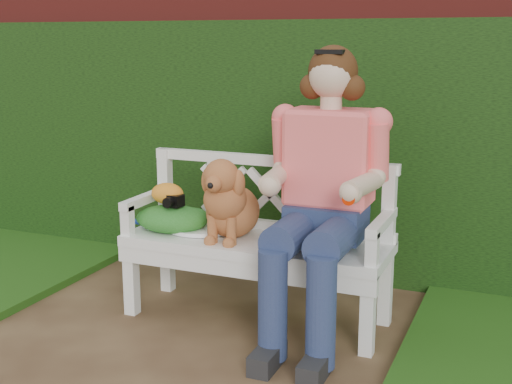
% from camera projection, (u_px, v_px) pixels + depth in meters
% --- Properties ---
extents(ground, '(60.00, 60.00, 0.00)m').
position_uv_depth(ground, '(148.00, 371.00, 3.32)').
color(ground, '#402A1A').
extents(brick_wall, '(10.00, 0.30, 2.20)m').
position_uv_depth(brick_wall, '(285.00, 109.00, 4.79)').
color(brick_wall, maroon).
rests_on(brick_wall, ground).
extents(ivy_hedge, '(10.00, 0.18, 1.70)m').
position_uv_depth(ivy_hedge, '(274.00, 149.00, 4.65)').
color(ivy_hedge, '#224E13').
rests_on(ivy_hedge, ground).
extents(garden_bench, '(1.63, 0.75, 0.48)m').
position_uv_depth(garden_bench, '(256.00, 279.00, 3.90)').
color(garden_bench, white).
rests_on(garden_bench, ground).
extents(seated_woman, '(0.88, 1.04, 1.60)m').
position_uv_depth(seated_woman, '(326.00, 190.00, 3.61)').
color(seated_woman, '#D2506B').
rests_on(seated_woman, ground).
extents(dog, '(0.43, 0.51, 0.48)m').
position_uv_depth(dog, '(230.00, 197.00, 3.81)').
color(dog, '#A47A38').
rests_on(dog, garden_bench).
extents(tennis_racket, '(0.70, 0.30, 0.03)m').
position_uv_depth(tennis_racket, '(192.00, 228.00, 4.00)').
color(tennis_racket, white).
rests_on(tennis_racket, garden_bench).
extents(green_bag, '(0.51, 0.44, 0.15)m').
position_uv_depth(green_bag, '(172.00, 218.00, 4.00)').
color(green_bag, '#296A1F').
rests_on(green_bag, garden_bench).
extents(camera_item, '(0.11, 0.09, 0.07)m').
position_uv_depth(camera_item, '(174.00, 200.00, 3.96)').
color(camera_item, black).
rests_on(camera_item, green_bag).
extents(baseball_glove, '(0.22, 0.17, 0.13)m').
position_uv_depth(baseball_glove, '(167.00, 194.00, 4.01)').
color(baseball_glove, orange).
rests_on(baseball_glove, green_bag).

